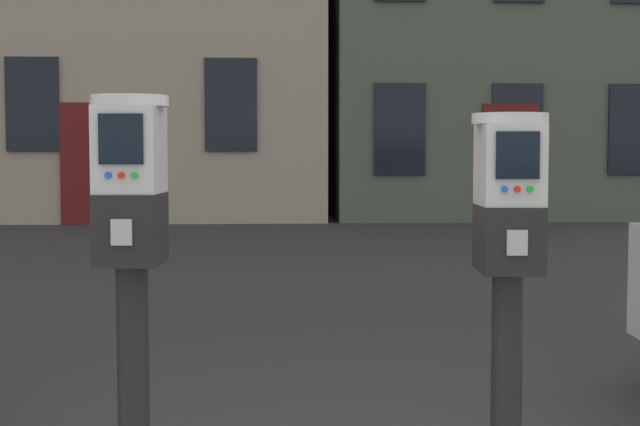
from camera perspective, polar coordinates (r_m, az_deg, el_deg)
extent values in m
cylinder|color=black|center=(2.80, -11.09, -11.63)|extent=(0.10, 0.10, 0.85)
cube|color=black|center=(2.71, -11.23, -0.90)|extent=(0.19, 0.25, 0.20)
cube|color=#A5A8AD|center=(2.58, -11.79, -1.14)|extent=(0.06, 0.02, 0.07)
cube|color=#B7BABF|center=(2.70, -11.29, 3.73)|extent=(0.19, 0.24, 0.24)
cube|color=black|center=(2.58, -11.83, 4.36)|extent=(0.12, 0.02, 0.13)
cylinder|color=blue|center=(2.59, -12.57, 2.22)|extent=(0.02, 0.01, 0.02)
cylinder|color=red|center=(2.58, -11.81, 2.22)|extent=(0.02, 0.01, 0.02)
cylinder|color=green|center=(2.57, -11.05, 2.23)|extent=(0.02, 0.01, 0.02)
cylinder|color=#B7BABF|center=(2.70, -11.33, 6.60)|extent=(0.23, 0.23, 0.03)
cylinder|color=black|center=(2.87, 11.07, -11.57)|extent=(0.10, 0.10, 0.82)
cube|color=black|center=(2.78, 11.21, -1.50)|extent=(0.19, 0.25, 0.19)
cube|color=#A5A8AD|center=(2.65, 11.71, -1.75)|extent=(0.06, 0.02, 0.07)
cube|color=#B7BABF|center=(2.77, 11.26, 2.85)|extent=(0.19, 0.24, 0.23)
cube|color=black|center=(2.65, 11.75, 3.41)|extent=(0.12, 0.02, 0.13)
cylinder|color=blue|center=(2.64, 10.99, 1.41)|extent=(0.02, 0.01, 0.02)
cylinder|color=red|center=(2.65, 11.73, 1.40)|extent=(0.02, 0.01, 0.02)
cylinder|color=green|center=(2.66, 12.47, 1.40)|extent=(0.02, 0.01, 0.02)
cylinder|color=#B7BABF|center=(2.77, 11.30, 5.56)|extent=(0.23, 0.23, 0.03)
cube|color=black|center=(17.04, -16.83, 6.26)|extent=(0.90, 0.06, 1.60)
cube|color=black|center=(16.60, -5.36, 6.48)|extent=(0.90, 0.06, 1.60)
cube|color=#591414|center=(16.83, -13.61, 2.88)|extent=(1.00, 0.07, 2.10)
cube|color=black|center=(16.75, 4.78, 5.03)|extent=(0.90, 0.06, 1.60)
cube|color=black|center=(17.18, 11.73, 4.94)|extent=(0.90, 0.06, 1.60)
cube|color=black|center=(17.84, 18.24, 4.78)|extent=(0.90, 0.06, 1.60)
cube|color=#591414|center=(17.15, 11.30, 2.93)|extent=(1.00, 0.07, 2.10)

